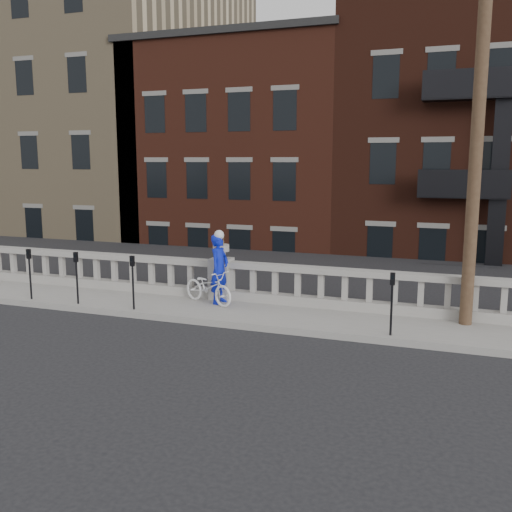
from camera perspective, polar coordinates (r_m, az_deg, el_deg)
The scene contains 12 objects.
ground at distance 12.13m, azimuth -10.92°, elevation -9.07°, with size 120.00×120.00×0.00m, color black.
sidewalk at distance 14.65m, azimuth -4.93°, elevation -5.36°, with size 32.00×2.20×0.15m, color gray.
balustrade at distance 15.36m, azimuth -3.48°, elevation -2.47°, with size 28.00×0.34×1.03m.
planter_pedestal at distance 15.33m, azimuth -3.49°, elevation -1.77°, with size 0.55×0.55×1.76m.
lower_level at distance 33.35m, azimuth 10.55°, elevation 7.35°, with size 80.00×44.00×20.80m.
utility_pole at distance 13.52m, azimuth 21.47°, elevation 14.85°, with size 1.60×0.28×10.00m.
parking_meter_a at distance 16.35m, azimuth -21.70°, elevation -1.13°, with size 0.10×0.09×1.36m.
parking_meter_b at distance 15.41m, azimuth -17.51°, elevation -1.52°, with size 0.10×0.09×1.36m.
parking_meter_c at distance 14.47m, azimuth -12.23°, elevation -1.99°, with size 0.10×0.09×1.36m.
parking_meter_d at distance 12.39m, azimuth 13.44°, elevation -3.97°, with size 0.10×0.09×1.36m.
bicycle at distance 14.86m, azimuth -4.78°, elevation -3.08°, with size 0.59×1.69×0.89m, color white.
cyclist at distance 14.80m, azimuth -3.68°, elevation -1.29°, with size 0.66×0.43×1.81m, color #0C1AB8.
Camera 1 is at (5.95, -9.85, 3.85)m, focal length 40.00 mm.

